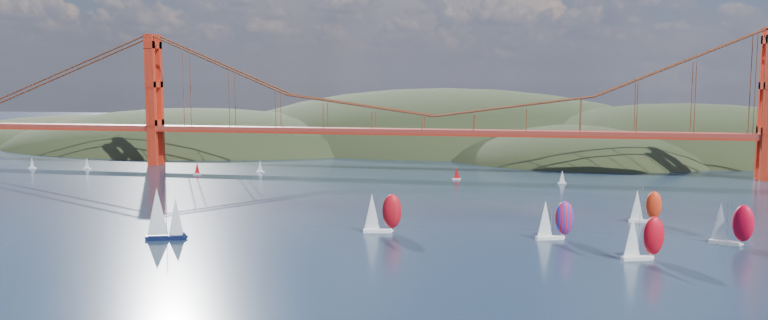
{
  "coord_description": "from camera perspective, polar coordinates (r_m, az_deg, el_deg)",
  "views": [
    {
      "loc": [
        37.94,
        -111.8,
        37.22
      ],
      "look_at": [
        -2.69,
        90.0,
        14.34
      ],
      "focal_mm": 35.0,
      "sensor_mm": 36.0,
      "label": 1
    }
  ],
  "objects": [
    {
      "name": "racer_rwb",
      "position": [
        176.68,
        12.85,
        -4.4
      ],
      "size": [
        9.03,
        5.5,
        10.11
      ],
      "rotation": [
        0.0,
        0.0,
        0.3
      ],
      "color": "white",
      "rests_on": "ground"
    },
    {
      "name": "racer_2",
      "position": [
        183.75,
        24.92,
        -4.37
      ],
      "size": [
        9.39,
        6.47,
        10.51
      ],
      "rotation": [
        0.0,
        0.0,
        -0.41
      ],
      "color": "silver",
      "rests_on": "ground"
    },
    {
      "name": "distant_boat_2",
      "position": [
        295.62,
        -14.05,
        -0.61
      ],
      "size": [
        3.0,
        2.0,
        4.7
      ],
      "color": "silver",
      "rests_on": "ground"
    },
    {
      "name": "racer_0",
      "position": [
        179.7,
        -0.19,
        -3.98
      ],
      "size": [
        9.47,
        4.93,
        10.63
      ],
      "rotation": [
        0.0,
        0.0,
        0.19
      ],
      "color": "white",
      "rests_on": "ground"
    },
    {
      "name": "distant_boat_9",
      "position": [
        273.32,
        5.57,
        -1.01
      ],
      "size": [
        3.0,
        2.0,
        4.7
      ],
      "color": "silver",
      "rests_on": "ground"
    },
    {
      "name": "bridge",
      "position": [
        294.53,
        3.65,
        5.36
      ],
      "size": [
        552.0,
        12.0,
        55.0
      ],
      "color": "maroon",
      "rests_on": "ground"
    },
    {
      "name": "distant_boat_0",
      "position": [
        336.97,
        -25.24,
        -0.2
      ],
      "size": [
        3.0,
        2.0,
        4.7
      ],
      "color": "silver",
      "rests_on": "ground"
    },
    {
      "name": "ground",
      "position": [
        123.79,
        -7.16,
        -11.21
      ],
      "size": [
        1200.0,
        1200.0,
        0.0
      ],
      "primitive_type": "plane",
      "color": "black",
      "rests_on": "ground"
    },
    {
      "name": "racer_1",
      "position": [
        162.13,
        19.1,
        -5.54
      ],
      "size": [
        9.12,
        5.76,
        10.2
      ],
      "rotation": [
        0.0,
        0.0,
        0.33
      ],
      "color": "white",
      "rests_on": "ground"
    },
    {
      "name": "sloop_navy",
      "position": [
        179.02,
        -16.5,
        -3.99
      ],
      "size": [
        9.12,
        6.54,
        13.43
      ],
      "rotation": [
        0.0,
        0.0,
        0.33
      ],
      "color": "black",
      "rests_on": "ground"
    },
    {
      "name": "headlands",
      "position": [
        393.3,
        12.31,
        -1.06
      ],
      "size": [
        725.0,
        225.0,
        96.0
      ],
      "color": "black",
      "rests_on": "ground"
    },
    {
      "name": "distant_boat_1",
      "position": [
        326.08,
        -21.69,
        -0.24
      ],
      "size": [
        3.0,
        2.0,
        4.7
      ],
      "color": "silver",
      "rests_on": "ground"
    },
    {
      "name": "racer_3",
      "position": [
        203.43,
        19.26,
        -3.3
      ],
      "size": [
        8.2,
        3.61,
        9.3
      ],
      "rotation": [
        0.0,
        0.0,
        0.1
      ],
      "color": "silver",
      "rests_on": "ground"
    },
    {
      "name": "distant_boat_3",
      "position": [
        296.77,
        -9.42,
        -0.48
      ],
      "size": [
        3.0,
        2.0,
        4.7
      ],
      "color": "silver",
      "rests_on": "ground"
    },
    {
      "name": "distant_boat_8",
      "position": [
        268.89,
        13.42,
        -1.27
      ],
      "size": [
        3.0,
        2.0,
        4.7
      ],
      "color": "silver",
      "rests_on": "ground"
    }
  ]
}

